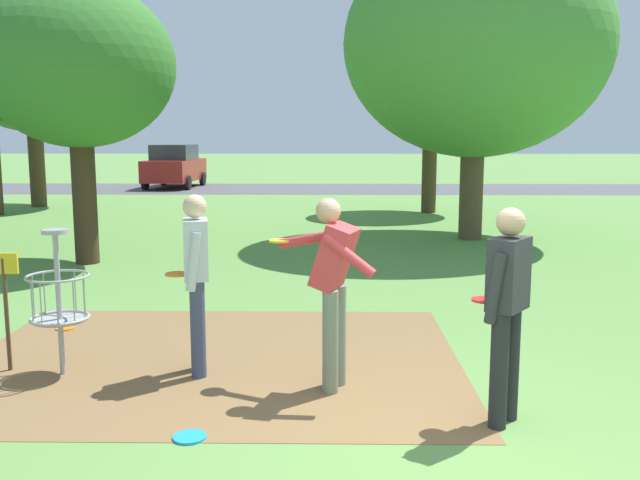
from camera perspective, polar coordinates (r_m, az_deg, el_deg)
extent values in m
plane|color=#5B8942|center=(5.29, 11.41, -16.72)|extent=(160.00, 160.00, 0.00)
cube|color=brown|center=(7.20, -8.74, -9.65)|extent=(4.95, 3.85, 0.01)
cylinder|color=#9E9EA3|center=(6.96, -20.65, -5.02)|extent=(0.05, 0.05, 1.35)
cylinder|color=#9E9EA3|center=(6.84, -20.96, 0.66)|extent=(0.24, 0.24, 0.04)
torus|color=#9E9EA3|center=(6.90, -20.77, -2.80)|extent=(0.58, 0.58, 0.02)
torus|color=#9E9EA3|center=(6.99, -20.59, -6.01)|extent=(0.55, 0.55, 0.03)
cylinder|color=#9E9EA3|center=(7.00, -20.58, -6.17)|extent=(0.48, 0.48, 0.02)
cylinder|color=gray|center=(6.86, -18.83, -4.47)|extent=(0.01, 0.01, 0.40)
cylinder|color=gray|center=(7.01, -18.79, -4.21)|extent=(0.01, 0.01, 0.40)
cylinder|color=gray|center=(7.12, -19.47, -4.03)|extent=(0.01, 0.01, 0.40)
cylinder|color=gray|center=(7.18, -20.57, -4.00)|extent=(0.01, 0.01, 0.40)
cylinder|color=gray|center=(7.14, -21.71, -4.12)|extent=(0.01, 0.01, 0.40)
cylinder|color=gray|center=(7.04, -22.49, -4.35)|extent=(0.01, 0.01, 0.40)
cylinder|color=gray|center=(6.89, -22.60, -4.62)|extent=(0.01, 0.01, 0.40)
cylinder|color=gray|center=(6.77, -21.96, -4.82)|extent=(0.01, 0.01, 0.40)
cylinder|color=gray|center=(6.71, -20.80, -4.86)|extent=(0.01, 0.01, 0.40)
cylinder|color=gray|center=(6.75, -19.59, -4.72)|extent=(0.01, 0.01, 0.40)
cylinder|color=#4C3823|center=(7.30, -24.35, -5.63)|extent=(0.04, 0.04, 1.10)
cube|color=gold|center=(7.20, -24.60, -1.76)|extent=(0.28, 0.03, 0.20)
cylinder|color=#384260|center=(6.60, -10.00, -7.26)|extent=(0.14, 0.14, 0.92)
cylinder|color=#384260|center=(6.81, -9.99, -6.75)|extent=(0.14, 0.14, 0.92)
cube|color=silver|center=(6.54, -10.16, -0.75)|extent=(0.28, 0.39, 0.56)
sphere|color=beige|center=(6.49, -10.26, 2.74)|extent=(0.22, 0.22, 0.22)
cylinder|color=silver|center=(6.37, -10.33, -1.77)|extent=(0.18, 0.12, 0.55)
cylinder|color=silver|center=(6.74, -10.31, -1.20)|extent=(0.18, 0.12, 0.55)
cylinder|color=orange|center=(6.59, -11.68, -2.76)|extent=(0.22, 0.22, 0.02)
cylinder|color=#232328|center=(5.58, 14.49, -10.36)|extent=(0.14, 0.14, 0.92)
cylinder|color=#232328|center=(5.78, 15.37, -9.74)|extent=(0.14, 0.14, 0.92)
cube|color=#2D2D33|center=(5.49, 15.24, -2.70)|extent=(0.39, 0.42, 0.56)
sphere|color=tan|center=(5.43, 15.41, 1.44)|extent=(0.22, 0.22, 0.22)
cylinder|color=#2D2D33|center=(5.35, 14.22, -3.89)|extent=(0.19, 0.17, 0.55)
cylinder|color=#2D2D33|center=(5.69, 15.76, -3.20)|extent=(0.19, 0.17, 0.55)
cylinder|color=red|center=(5.61, 13.45, -4.81)|extent=(0.22, 0.22, 0.02)
cylinder|color=slate|center=(6.11, 0.86, -8.40)|extent=(0.14, 0.14, 0.92)
cylinder|color=slate|center=(6.31, 1.52, -7.85)|extent=(0.14, 0.14, 0.92)
cube|color=#D1383D|center=(6.04, 1.21, -1.38)|extent=(0.48, 0.47, 0.60)
sphere|color=tan|center=(6.01, 0.68, 2.41)|extent=(0.22, 0.22, 0.22)
cylinder|color=#D1383D|center=(6.27, -0.90, 0.08)|extent=(0.58, 0.28, 0.21)
cylinder|color=gold|center=(6.38, -3.25, -0.06)|extent=(0.22, 0.22, 0.02)
cylinder|color=#D1383D|center=(5.83, 2.38, -1.28)|extent=(0.48, 0.24, 0.37)
cylinder|color=#1E93DB|center=(5.49, -10.67, -15.63)|extent=(0.25, 0.25, 0.02)
cylinder|color=orange|center=(8.71, -20.20, -6.83)|extent=(0.21, 0.21, 0.02)
cylinder|color=#4C3823|center=(20.51, 8.96, 5.45)|extent=(0.42, 0.42, 2.30)
ellipsoid|color=#4C8E3D|center=(20.53, 9.12, 12.42)|extent=(3.60, 3.60, 3.06)
cylinder|color=#422D1E|center=(12.85, -18.76, 3.02)|extent=(0.41, 0.41, 2.19)
ellipsoid|color=#38752D|center=(12.85, -19.28, 13.43)|extent=(3.30, 3.30, 2.81)
cylinder|color=brown|center=(15.43, 12.32, 3.87)|extent=(0.50, 0.50, 2.05)
ellipsoid|color=#4C8E3D|center=(15.49, 12.70, 15.44)|extent=(5.59, 5.59, 4.75)
cylinder|color=#4C3823|center=(23.73, -22.24, 5.68)|extent=(0.48, 0.48, 2.59)
ellipsoid|color=#4C8E3D|center=(23.81, -22.68, 13.28)|extent=(4.96, 4.96, 4.22)
cube|color=#4C4C51|center=(29.40, 2.68, 4.23)|extent=(36.00, 6.00, 0.01)
cube|color=maroon|center=(30.74, -11.85, 5.65)|extent=(2.03, 4.29, 0.90)
cube|color=#2D333D|center=(30.71, -11.89, 7.08)|extent=(1.70, 2.27, 0.64)
cylinder|color=black|center=(32.26, -12.74, 4.95)|extent=(0.21, 0.61, 0.60)
cylinder|color=black|center=(31.79, -9.62, 4.99)|extent=(0.21, 0.61, 0.60)
cylinder|color=black|center=(29.78, -14.17, 4.61)|extent=(0.21, 0.61, 0.60)
cylinder|color=black|center=(29.27, -10.81, 4.65)|extent=(0.21, 0.61, 0.60)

